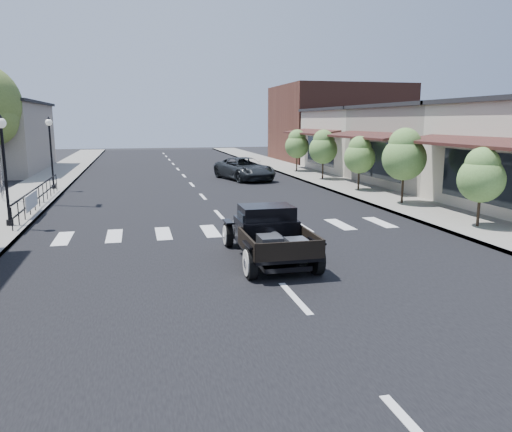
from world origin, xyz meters
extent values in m
plane|color=black|center=(0.00, 0.00, 0.00)|extent=(120.00, 120.00, 0.00)
cube|color=black|center=(0.00, 15.00, 0.01)|extent=(14.00, 80.00, 0.02)
cube|color=gray|center=(-8.50, 15.00, 0.07)|extent=(3.00, 80.00, 0.15)
cube|color=gray|center=(8.50, 15.00, 0.07)|extent=(3.00, 80.00, 0.15)
cube|color=gray|center=(15.00, 13.00, 2.25)|extent=(10.00, 9.00, 4.50)
cube|color=beige|center=(15.00, 22.00, 2.25)|extent=(10.00, 9.00, 4.50)
cube|color=brown|center=(15.50, 32.00, 3.50)|extent=(11.00, 10.00, 7.00)
imported|color=black|center=(3.59, 18.72, 0.72)|extent=(3.59, 5.59, 1.43)
camera|label=1|loc=(-3.19, -12.71, 3.76)|focal=35.00mm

